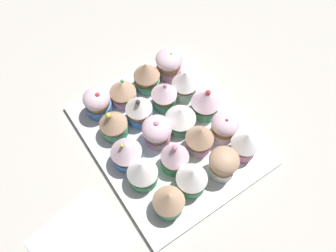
% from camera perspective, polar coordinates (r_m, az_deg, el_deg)
% --- Properties ---
extents(ground_plane, '(1.80, 1.80, 0.03)m').
position_cam_1_polar(ground_plane, '(0.75, 0.00, -2.15)').
color(ground_plane, beige).
extents(baking_tray, '(0.32, 0.38, 0.01)m').
position_cam_1_polar(baking_tray, '(0.74, 0.00, -1.39)').
color(baking_tray, silver).
rests_on(baking_tray, ground_plane).
extents(cupcake_0, '(0.06, 0.06, 0.07)m').
position_cam_1_polar(cupcake_0, '(0.79, 0.17, 10.52)').
color(cupcake_0, pink).
rests_on(cupcake_0, baking_tray).
extents(cupcake_1, '(0.06, 0.06, 0.08)m').
position_cam_1_polar(cupcake_1, '(0.77, -3.63, 8.57)').
color(cupcake_1, '#4C9E6B').
rests_on(cupcake_1, baking_tray).
extents(cupcake_2, '(0.06, 0.06, 0.07)m').
position_cam_1_polar(cupcake_2, '(0.76, -7.67, 5.72)').
color(cupcake_2, pink).
rests_on(cupcake_2, baking_tray).
extents(cupcake_3, '(0.06, 0.06, 0.07)m').
position_cam_1_polar(cupcake_3, '(0.75, -11.81, 3.97)').
color(cupcake_3, '#477AC6').
rests_on(cupcake_3, baking_tray).
extents(cupcake_4, '(0.06, 0.06, 0.08)m').
position_cam_1_polar(cupcake_4, '(0.75, 2.87, 7.31)').
color(cupcake_4, white).
rests_on(cupcake_4, baking_tray).
extents(cupcake_5, '(0.06, 0.06, 0.07)m').
position_cam_1_polar(cupcake_5, '(0.74, -0.68, 5.24)').
color(cupcake_5, '#4C9E6B').
rests_on(cupcake_5, baking_tray).
extents(cupcake_6, '(0.06, 0.06, 0.08)m').
position_cam_1_polar(cupcake_6, '(0.72, -4.94, 2.83)').
color(cupcake_6, '#477AC6').
rests_on(cupcake_6, baking_tray).
extents(cupcake_7, '(0.06, 0.06, 0.08)m').
position_cam_1_polar(cupcake_7, '(0.71, -9.26, 0.42)').
color(cupcake_7, '#4C9E6B').
rests_on(cupcake_7, baking_tray).
extents(cupcake_8, '(0.06, 0.06, 0.08)m').
position_cam_1_polar(cupcake_8, '(0.73, 6.47, 4.01)').
color(cupcake_8, '#4C9E6B').
rests_on(cupcake_8, baking_tray).
extents(cupcake_9, '(0.07, 0.07, 0.06)m').
position_cam_1_polar(cupcake_9, '(0.71, 2.18, 1.37)').
color(cupcake_9, '#4C9E6B').
rests_on(cupcake_9, baking_tray).
extents(cupcake_10, '(0.06, 0.06, 0.07)m').
position_cam_1_polar(cupcake_10, '(0.69, -2.01, -0.69)').
color(cupcake_10, pink).
rests_on(cupcake_10, baking_tray).
extents(cupcake_11, '(0.06, 0.06, 0.08)m').
position_cam_1_polar(cupcake_11, '(0.67, -7.08, -4.41)').
color(cupcake_11, '#477AC6').
rests_on(cupcake_11, baking_tray).
extents(cupcake_12, '(0.06, 0.06, 0.07)m').
position_cam_1_polar(cupcake_12, '(0.71, 9.52, -0.08)').
color(cupcake_12, white).
rests_on(cupcake_12, baking_tray).
extents(cupcake_13, '(0.06, 0.06, 0.07)m').
position_cam_1_polar(cupcake_13, '(0.68, 5.37, -2.06)').
color(cupcake_13, pink).
rests_on(cupcake_13, baking_tray).
extents(cupcake_14, '(0.06, 0.06, 0.08)m').
position_cam_1_polar(cupcake_14, '(0.66, 1.15, -5.15)').
color(cupcake_14, '#4C9E6B').
rests_on(cupcake_14, baking_tray).
extents(cupcake_15, '(0.06, 0.06, 0.08)m').
position_cam_1_polar(cupcake_15, '(0.65, -4.36, -7.81)').
color(cupcake_15, '#4C9E6B').
rests_on(cupcake_15, baking_tray).
extents(cupcake_16, '(0.06, 0.06, 0.07)m').
position_cam_1_polar(cupcake_16, '(0.69, 12.92, -2.89)').
color(cupcake_16, pink).
rests_on(cupcake_16, baking_tray).
extents(cupcake_17, '(0.06, 0.06, 0.07)m').
position_cam_1_polar(cupcake_17, '(0.67, 9.33, -6.26)').
color(cupcake_17, white).
rests_on(cupcake_17, baking_tray).
extents(cupcake_18, '(0.06, 0.06, 0.08)m').
position_cam_1_polar(cupcake_18, '(0.65, 4.04, -8.86)').
color(cupcake_18, '#4C9E6B').
rests_on(cupcake_18, baking_tray).
extents(cupcake_19, '(0.06, 0.06, 0.07)m').
position_cam_1_polar(cupcake_19, '(0.63, 0.12, -12.58)').
color(cupcake_19, '#4C9E6B').
rests_on(cupcake_19, baking_tray).
extents(napkin, '(0.18, 0.17, 0.01)m').
position_cam_1_polar(napkin, '(0.68, -14.57, -18.48)').
color(napkin, white).
rests_on(napkin, ground_plane).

